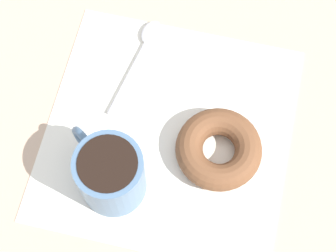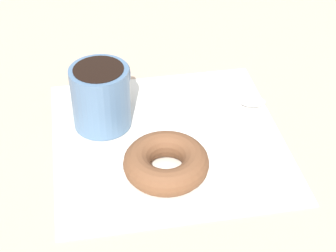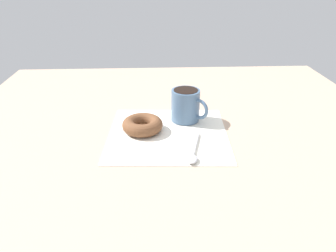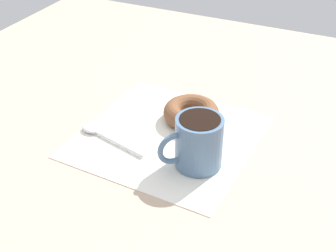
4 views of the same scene
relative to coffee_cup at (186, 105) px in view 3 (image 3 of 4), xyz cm
name	(u,v)px [view 3 (image 3 of 4)]	position (x,y,z in cm)	size (l,w,h in cm)	color
ground_plane	(176,139)	(-3.19, -8.47, -5.76)	(120.00, 120.00, 2.00)	tan
napkin	(168,134)	(-5.26, -7.69, -4.61)	(29.76, 29.76, 0.30)	white
coffee_cup	(186,105)	(0.00, 0.00, 0.00)	(9.56, 8.89, 8.66)	slate
donut	(143,125)	(-11.69, -5.95, -2.82)	(10.38, 10.38, 3.29)	brown
spoon	(193,154)	(-0.12, -18.89, -4.07)	(4.93, 14.48, 0.90)	silver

